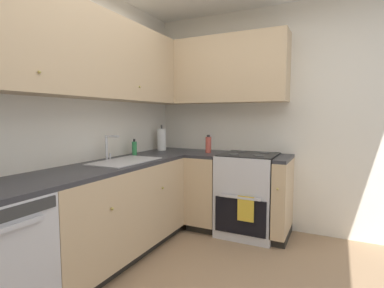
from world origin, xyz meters
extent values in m
cube|color=silver|center=(0.00, 1.44, 1.29)|extent=(3.79, 0.05, 2.58)
cube|color=silver|center=(1.87, 0.00, 1.29)|extent=(0.05, 2.94, 2.58)
cube|color=#333333|center=(-0.74, 0.81, 0.82)|extent=(0.55, 0.01, 0.07)
cube|color=silver|center=(-0.74, 0.80, 0.75)|extent=(0.36, 0.02, 0.02)
cube|color=tan|center=(0.41, 1.12, 0.48)|extent=(1.68, 0.60, 0.78)
cube|color=black|center=(0.41, 1.15, 0.04)|extent=(1.68, 0.54, 0.09)
sphere|color=tan|center=(0.04, 0.81, 0.62)|extent=(0.02, 0.02, 0.02)
sphere|color=tan|center=(0.78, 0.81, 0.62)|extent=(0.02, 0.02, 0.02)
cube|color=#2D2D33|center=(0.41, 1.12, 0.88)|extent=(2.88, 0.60, 0.03)
cube|color=tan|center=(1.55, 0.65, 0.48)|extent=(0.60, 0.34, 0.78)
cube|color=black|center=(1.58, 0.65, 0.04)|extent=(0.54, 0.34, 0.09)
cube|color=tan|center=(1.55, -0.22, 0.48)|extent=(0.60, 0.15, 0.78)
cube|color=black|center=(1.58, -0.22, 0.04)|extent=(0.54, 0.15, 0.09)
sphere|color=tan|center=(1.23, -0.22, 0.62)|extent=(0.02, 0.02, 0.02)
cube|color=#2D2D33|center=(1.55, 0.65, 0.88)|extent=(0.60, 0.34, 0.03)
cube|color=#2D2D33|center=(1.55, -0.22, 0.88)|extent=(0.60, 0.15, 0.03)
cube|color=silver|center=(1.57, 0.16, 0.45)|extent=(0.64, 0.62, 0.90)
cube|color=black|center=(1.24, 0.16, 0.29)|extent=(0.02, 0.55, 0.38)
cube|color=silver|center=(1.22, 0.16, 0.50)|extent=(0.02, 0.43, 0.02)
cube|color=black|center=(1.57, 0.16, 0.91)|extent=(0.59, 0.60, 0.01)
cube|color=silver|center=(1.87, 0.16, 0.98)|extent=(0.03, 0.60, 0.15)
cylinder|color=#4C4C4C|center=(1.42, 0.02, 0.92)|extent=(0.11, 0.11, 0.01)
cylinder|color=#4C4C4C|center=(1.42, 0.29, 0.92)|extent=(0.11, 0.11, 0.01)
cylinder|color=#4C4C4C|center=(1.71, 0.02, 0.92)|extent=(0.11, 0.11, 0.01)
cylinder|color=#4C4C4C|center=(1.71, 0.29, 0.92)|extent=(0.11, 0.11, 0.01)
cube|color=gold|center=(1.22, 0.09, 0.39)|extent=(0.02, 0.17, 0.26)
cube|color=tan|center=(0.25, 1.26, 1.87)|extent=(2.56, 0.32, 0.76)
sphere|color=tan|center=(-0.32, 1.09, 1.63)|extent=(0.02, 0.02, 0.02)
sphere|color=tan|center=(0.81, 1.09, 1.63)|extent=(0.02, 0.02, 0.02)
cube|color=tan|center=(1.69, 0.60, 1.87)|extent=(0.32, 1.64, 0.76)
cube|color=#B7B7BC|center=(0.56, 1.09, 0.90)|extent=(0.68, 0.40, 0.01)
cube|color=gray|center=(0.56, 1.09, 0.86)|extent=(0.63, 0.36, 0.09)
cube|color=#99999E|center=(0.56, 1.09, 0.87)|extent=(0.02, 0.35, 0.06)
cylinder|color=silver|center=(0.56, 1.32, 1.02)|extent=(0.02, 0.02, 0.25)
cylinder|color=silver|center=(0.56, 1.24, 1.14)|extent=(0.02, 0.15, 0.02)
cylinder|color=silver|center=(0.61, 1.32, 0.93)|extent=(0.02, 0.02, 0.06)
cylinder|color=#338C4C|center=(0.98, 1.30, 0.97)|extent=(0.05, 0.05, 0.15)
cylinder|color=#262626|center=(0.98, 1.30, 1.06)|extent=(0.02, 0.02, 0.03)
cylinder|color=white|center=(1.52, 1.28, 1.04)|extent=(0.11, 0.11, 0.27)
cylinder|color=#3F3F3F|center=(1.52, 1.28, 1.06)|extent=(0.02, 0.02, 0.33)
cylinder|color=#BF4C3F|center=(1.55, 0.65, 0.99)|extent=(0.07, 0.07, 0.19)
cylinder|color=black|center=(1.55, 0.65, 1.10)|extent=(0.04, 0.04, 0.02)
camera|label=1|loc=(-1.70, -0.73, 1.33)|focal=27.92mm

